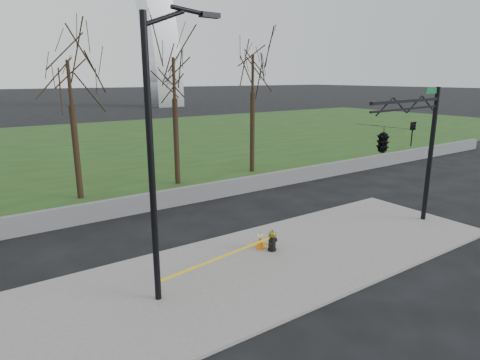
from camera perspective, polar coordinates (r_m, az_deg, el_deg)
ground at (r=14.95m, az=5.55°, el=-11.21°), size 500.00×500.00×0.00m
sidewalk at (r=14.93m, az=5.56°, el=-11.04°), size 18.00×6.00×0.10m
grass_strip at (r=41.69m, az=-22.08°, el=4.39°), size 120.00×40.00×0.06m
guardrail at (r=21.11m, az=-8.52°, el=-2.31°), size 60.00×0.30×0.90m
tree_row at (r=22.44m, az=-29.43°, el=7.18°), size 32.53×4.00×8.71m
fire_hydrant at (r=15.39m, az=4.53°, el=-8.48°), size 0.51×0.35×0.82m
traffic_cone at (r=15.60m, az=2.83°, el=-8.29°), size 0.38×0.38×0.67m
street_light at (r=11.22m, az=-11.43°, el=5.19°), size 2.39×0.37×8.21m
traffic_signal_mast at (r=16.77m, az=20.73°, el=5.58°), size 5.08×2.52×6.00m
caution_tape at (r=13.88m, az=-1.90°, el=-10.48°), size 4.90×1.23×0.42m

